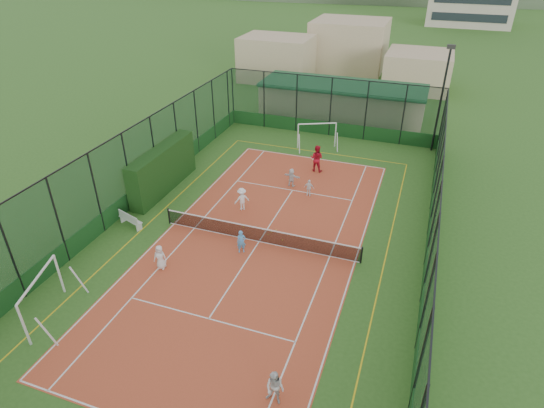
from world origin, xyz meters
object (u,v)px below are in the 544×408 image
(white_bench, at_px, (130,219))
(child_far_left, at_px, (242,199))
(clubhouse, at_px, (342,100))
(child_near_left, at_px, (160,257))
(child_near_right, at_px, (275,388))
(child_far_right, at_px, (309,188))
(child_far_back, at_px, (291,177))
(coach, at_px, (317,158))
(futsal_goal_near, at_px, (43,298))
(floodlight_ne, at_px, (441,101))
(futsal_goal_far, at_px, (317,136))
(child_near_mid, at_px, (241,242))

(white_bench, height_order, child_far_left, child_far_left)
(clubhouse, bearing_deg, child_near_left, -98.72)
(child_near_right, height_order, child_far_right, child_near_right)
(child_far_back, height_order, coach, coach)
(futsal_goal_near, height_order, child_near_right, futsal_goal_near)
(floodlight_ne, xyz_separation_m, futsal_goal_far, (-8.95, -2.55, -3.10))
(clubhouse, xyz_separation_m, white_bench, (-7.80, -23.02, -1.08))
(white_bench, xyz_separation_m, child_near_mid, (7.24, -0.18, 0.19))
(futsal_goal_far, bearing_deg, child_far_left, -124.65)
(futsal_goal_far, relative_size, child_far_right, 2.70)
(futsal_goal_near, bearing_deg, clubhouse, -30.00)
(child_far_left, bearing_deg, child_far_back, -160.10)
(futsal_goal_far, bearing_deg, futsal_goal_near, -131.09)
(floodlight_ne, xyz_separation_m, child_near_right, (-4.37, -26.00, -3.36))
(child_far_back, distance_m, coach, 3.06)
(futsal_goal_far, height_order, child_near_mid, futsal_goal_far)
(clubhouse, relative_size, child_far_back, 11.62)
(floodlight_ne, bearing_deg, futsal_goal_far, -164.07)
(white_bench, bearing_deg, child_near_left, -18.56)
(child_near_right, distance_m, child_far_back, 17.00)
(clubhouse, relative_size, child_near_left, 11.01)
(child_far_left, xyz_separation_m, coach, (3.00, 6.92, 0.24))
(futsal_goal_far, distance_m, coach, 4.32)
(clubhouse, relative_size, futsal_goal_near, 4.43)
(clubhouse, xyz_separation_m, child_near_right, (4.23, -31.40, -0.81))
(futsal_goal_far, distance_m, child_near_mid, 15.25)
(clubhouse, distance_m, futsal_goal_near, 31.48)
(child_far_back, bearing_deg, clubhouse, -82.31)
(white_bench, height_order, child_near_right, child_near_right)
(floodlight_ne, distance_m, child_near_right, 26.58)
(white_bench, distance_m, child_near_mid, 7.24)
(white_bench, relative_size, child_near_right, 1.15)
(child_far_back, bearing_deg, coach, -100.58)
(clubhouse, bearing_deg, child_near_mid, -91.39)
(child_far_left, distance_m, child_far_back, 4.52)
(floodlight_ne, xyz_separation_m, futsal_goal_near, (-15.58, -25.30, -3.02))
(child_far_right, height_order, coach, coach)
(futsal_goal_far, bearing_deg, child_near_mid, -115.63)
(futsal_goal_far, relative_size, child_far_left, 2.10)
(futsal_goal_near, relative_size, coach, 1.72)
(child_near_mid, distance_m, child_far_back, 8.20)
(floodlight_ne, distance_m, futsal_goal_far, 9.81)
(floodlight_ne, height_order, child_far_back, floodlight_ne)
(futsal_goal_near, height_order, child_near_left, futsal_goal_near)
(child_near_left, bearing_deg, floodlight_ne, 46.82)
(futsal_goal_near, distance_m, futsal_goal_far, 23.69)
(child_near_mid, relative_size, coach, 0.67)
(child_near_mid, bearing_deg, child_far_right, 45.42)
(white_bench, bearing_deg, child_near_right, -16.40)
(child_near_right, bearing_deg, child_far_right, 107.76)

